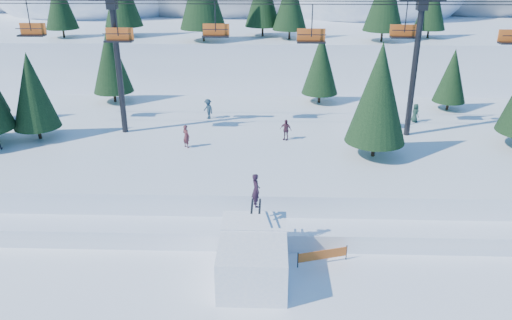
{
  "coord_description": "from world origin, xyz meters",
  "views": [
    {
      "loc": [
        2.49,
        -18.83,
        15.52
      ],
      "look_at": [
        1.7,
        6.0,
        5.2
      ],
      "focal_mm": 35.0,
      "sensor_mm": 36.0,
      "label": 1
    }
  ],
  "objects_px": {
    "jump_kicker": "(253,259)",
    "banner_near": "(323,255)",
    "banner_far": "(370,236)",
    "chairlift": "(265,45)"
  },
  "relations": [
    {
      "from": "jump_kicker",
      "to": "chairlift",
      "type": "height_order",
      "value": "chairlift"
    },
    {
      "from": "jump_kicker",
      "to": "banner_near",
      "type": "distance_m",
      "value": 4.07
    },
    {
      "from": "jump_kicker",
      "to": "banner_near",
      "type": "relative_size",
      "value": 1.93
    },
    {
      "from": "banner_far",
      "to": "jump_kicker",
      "type": "bearing_deg",
      "value": -151.3
    },
    {
      "from": "banner_far",
      "to": "banner_near",
      "type": "bearing_deg",
      "value": -144.99
    },
    {
      "from": "banner_near",
      "to": "banner_far",
      "type": "xyz_separation_m",
      "value": [
        2.87,
        2.01,
        0.0
      ]
    },
    {
      "from": "jump_kicker",
      "to": "chairlift",
      "type": "bearing_deg",
      "value": 88.96
    },
    {
      "from": "jump_kicker",
      "to": "banner_near",
      "type": "bearing_deg",
      "value": 23.18
    },
    {
      "from": "chairlift",
      "to": "banner_far",
      "type": "distance_m",
      "value": 16.14
    },
    {
      "from": "banner_near",
      "to": "banner_far",
      "type": "distance_m",
      "value": 3.5
    }
  ]
}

